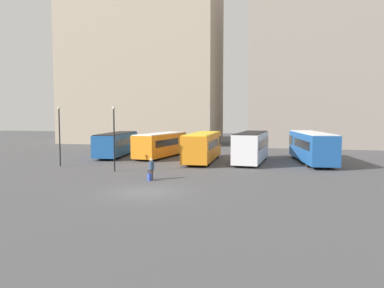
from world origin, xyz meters
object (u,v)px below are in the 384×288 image
object	(u,v)px
bus_1	(161,144)
lamp_post_0	(114,134)
bus_4	(311,146)
suitcase	(150,177)
lamp_post_1	(59,132)
bus_0	(117,143)
traveler	(151,167)
bus_3	(252,146)
bus_2	(203,146)

from	to	relation	value
bus_1	lamp_post_0	size ratio (longest dim) A/B	1.71
bus_1	bus_4	size ratio (longest dim) A/B	0.83
suitcase	lamp_post_0	xyz separation A→B (m)	(-4.68, 3.63, 3.08)
bus_4	lamp_post_1	distance (m)	25.63
bus_0	traveler	size ratio (longest dim) A/B	6.65
bus_0	bus_3	xyz separation A→B (m)	(16.53, -2.23, 0.18)
bus_2	bus_1	bearing A→B (deg)	61.84
bus_2	suitcase	size ratio (longest dim) A/B	13.08
bus_0	bus_1	world-z (taller)	bus_1
bus_1	lamp_post_1	bearing A→B (deg)	151.74
bus_4	lamp_post_1	world-z (taller)	lamp_post_1
bus_1	bus_3	world-z (taller)	bus_3
traveler	bus_1	bearing A→B (deg)	40.13
bus_2	lamp_post_0	size ratio (longest dim) A/B	1.89
suitcase	lamp_post_1	world-z (taller)	lamp_post_1
bus_2	bus_3	size ratio (longest dim) A/B	1.10
bus_0	bus_2	xyz separation A→B (m)	(11.37, -2.63, 0.13)
bus_1	lamp_post_1	xyz separation A→B (m)	(-7.01, -9.88, 1.84)
bus_1	lamp_post_0	xyz separation A→B (m)	(-0.30, -11.74, 1.82)
bus_3	lamp_post_0	size ratio (longest dim) A/B	1.72
bus_2	bus_4	distance (m)	11.40
bus_0	bus_3	bearing A→B (deg)	-107.08
bus_2	bus_4	world-z (taller)	bus_4
bus_3	lamp_post_0	xyz separation A→B (m)	(-11.15, -9.47, 1.65)
bus_2	traveler	size ratio (longest dim) A/B	6.52
bus_0	lamp_post_1	xyz separation A→B (m)	(-1.33, -9.84, 1.85)
bus_1	traveler	distance (m)	15.49
bus_3	lamp_post_0	world-z (taller)	lamp_post_0
bus_3	suitcase	distance (m)	14.68
suitcase	lamp_post_1	xyz separation A→B (m)	(-11.39, 5.49, 3.10)
bus_0	suitcase	bearing A→B (deg)	-156.12
bus_3	suitcase	xyz separation A→B (m)	(-6.47, -13.10, -1.43)
bus_4	traveler	size ratio (longest dim) A/B	7.11
bus_1	suitcase	bearing A→B (deg)	-157.02
suitcase	bus_2	bearing A→B (deg)	17.97
traveler	lamp_post_1	world-z (taller)	lamp_post_1
bus_0	suitcase	xyz separation A→B (m)	(10.06, -15.33, -1.25)
bus_2	suitcase	distance (m)	12.85
bus_4	traveler	distance (m)	18.81
traveler	suitcase	bearing A→B (deg)	-151.06
bus_1	bus_2	size ratio (longest dim) A/B	0.90
bus_1	lamp_post_0	distance (m)	11.88
bus_2	bus_4	size ratio (longest dim) A/B	0.92
bus_4	lamp_post_1	size ratio (longest dim) A/B	2.04
bus_2	lamp_post_1	world-z (taller)	lamp_post_1
bus_1	lamp_post_1	size ratio (longest dim) A/B	1.69
bus_0	traveler	xyz separation A→B (m)	(10.02, -14.82, -0.56)
traveler	lamp_post_0	size ratio (longest dim) A/B	0.29
bus_2	traveler	distance (m)	12.29
traveler	lamp_post_0	xyz separation A→B (m)	(-4.64, 3.12, 2.38)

